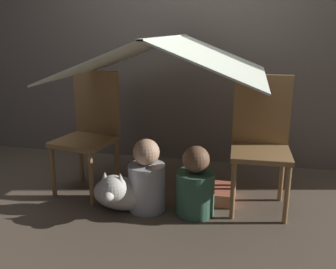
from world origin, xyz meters
name	(u,v)px	position (x,y,z in m)	size (l,w,h in m)	color
ground_plane	(162,213)	(0.00, 0.00, 0.00)	(8.80, 8.80, 0.00)	brown
wall_back	(190,36)	(0.00, 1.22, 1.25)	(7.00, 0.05, 2.50)	#6B6056
chair_left	(90,128)	(-0.67, 0.30, 0.54)	(0.50, 0.50, 0.99)	olive
chair_right	(261,138)	(0.69, 0.30, 0.54)	(0.44, 0.44, 0.99)	olive
sheet_canopy	(168,56)	(0.00, 0.22, 1.13)	(1.39, 1.41, 0.28)	silver
person_front	(147,180)	(-0.12, 0.04, 0.24)	(0.28, 0.28, 0.55)	#B2B2B7
person_second	(195,185)	(0.24, 0.05, 0.22)	(0.28, 0.28, 0.52)	#38664C
dog	(119,192)	(-0.31, -0.04, 0.16)	(0.44, 0.42, 0.36)	silver
floor_cushion	(211,193)	(0.33, 0.32, 0.05)	(0.38, 0.31, 0.10)	#CC664C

